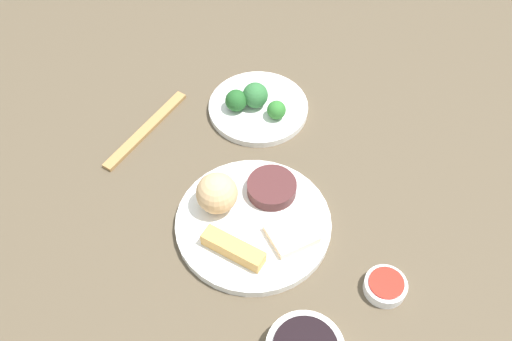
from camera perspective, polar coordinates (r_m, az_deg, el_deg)
tabletop at (r=0.98m, az=0.27°, el=-4.32°), size 2.20×2.20×0.02m
main_plate at (r=0.95m, az=-0.28°, el=-5.37°), size 0.26×0.26×0.02m
rice_scoop at (r=0.93m, az=-3.98°, el=-2.30°), size 0.07×0.07×0.07m
spring_roll at (r=0.90m, az=-2.33°, el=-7.89°), size 0.06×0.11×0.03m
crab_rangoon_wonton at (r=0.92m, az=3.48°, el=-6.52°), size 0.09×0.08×0.01m
stir_fry_heap at (r=0.97m, az=1.60°, el=-1.76°), size 0.09×0.09×0.02m
broccoli_plate at (r=1.12m, az=0.24°, el=6.37°), size 0.20×0.20×0.01m
broccoli_floret_0 at (r=1.10m, az=-0.07°, el=7.63°), size 0.05×0.05×0.05m
broccoli_floret_1 at (r=1.08m, az=2.09°, el=6.14°), size 0.04×0.04×0.04m
broccoli_floret_2 at (r=1.09m, az=-2.02°, el=7.09°), size 0.04×0.04×0.04m
sauce_ramekin_sweet_and_sour at (r=0.91m, az=12.94°, el=-11.37°), size 0.07×0.07×0.02m
sauce_ramekin_sweet_and_sour_liquid at (r=0.90m, az=13.08°, el=-11.03°), size 0.05×0.05×0.00m
chopsticks_pair at (r=1.10m, az=-11.05°, el=4.10°), size 0.22×0.09×0.01m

